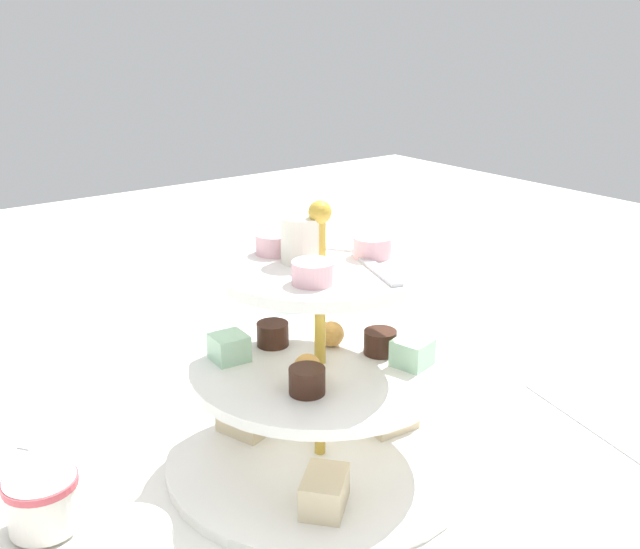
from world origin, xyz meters
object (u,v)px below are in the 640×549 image
(teacup_with_saucer, at_px, (43,506))
(butter_knife_left, at_px, (583,419))
(tiered_serving_stand, at_px, (320,385))
(butter_knife_right, at_px, (74,406))
(water_glass_tall_right, at_px, (301,311))

(teacup_with_saucer, relative_size, butter_knife_left, 0.53)
(tiered_serving_stand, relative_size, butter_knife_left, 1.67)
(tiered_serving_stand, height_order, teacup_with_saucer, tiered_serving_stand)
(teacup_with_saucer, bearing_deg, tiered_serving_stand, -102.42)
(butter_knife_left, bearing_deg, butter_knife_right, 64.29)
(tiered_serving_stand, distance_m, water_glass_tall_right, 0.23)
(butter_knife_left, bearing_deg, tiered_serving_stand, 82.55)
(water_glass_tall_right, bearing_deg, teacup_with_saucer, 112.00)
(water_glass_tall_right, distance_m, teacup_with_saucer, 0.39)
(teacup_with_saucer, xyz_separation_m, butter_knife_right, (0.19, -0.09, -0.02))
(butter_knife_right, bearing_deg, teacup_with_saucer, 27.99)
(tiered_serving_stand, relative_size, water_glass_tall_right, 2.35)
(teacup_with_saucer, xyz_separation_m, butter_knife_left, (-0.16, -0.50, -0.02))
(tiered_serving_stand, bearing_deg, water_glass_tall_right, -31.50)
(water_glass_tall_right, relative_size, teacup_with_saucer, 1.34)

